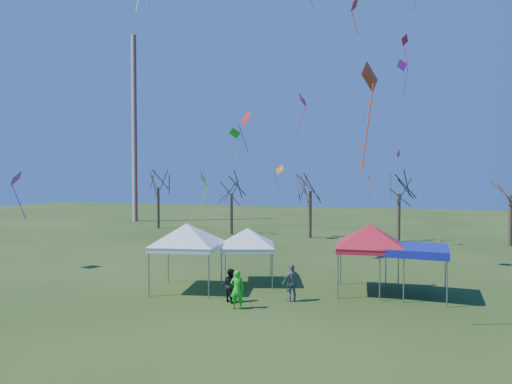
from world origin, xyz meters
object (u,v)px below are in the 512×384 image
tree_1 (231,179)px  tent_white_mid (248,232)px  tree_4 (511,177)px  tent_white_west (187,228)px  tree_2 (310,174)px  person_dark (231,285)px  person_green (237,289)px  tree_3 (399,177)px  radio_mast (134,129)px  tent_red (370,229)px  person_grey (292,283)px  tent_blue (414,250)px  tree_0 (158,173)px

tree_1 → tent_white_mid: bearing=-67.8°
tree_4 → tent_white_west: bearing=-132.7°
tree_2 → person_dark: tree_2 is taller
tent_white_mid → tent_white_west: bearing=-138.7°
tree_1 → person_green: size_ratio=4.20×
tent_white_west → tree_4: bearing=47.3°
tree_4 → person_green: 30.27m
tree_3 → person_green: tree_3 is taller
radio_mast → tent_white_west: radio_mast is taller
radio_mast → person_green: 45.24m
person_dark → tent_white_west: bearing=5.6°
radio_mast → person_green: size_ratio=13.91×
tent_red → person_dark: 7.83m
tree_3 → person_grey: (-5.25, -22.77, -5.16)m
tree_3 → tent_red: 20.27m
tree_1 → person_grey: (11.55, -23.38, -4.87)m
person_green → tent_white_mid: bearing=-86.6°
tent_white_west → person_green: (3.72, -2.53, -2.45)m
tent_blue → person_grey: bearing=-155.2°
tent_white_mid → person_grey: 4.79m
tree_3 → tent_blue: 20.46m
radio_mast → tree_1: size_ratio=3.31×
radio_mast → tree_3: size_ratio=3.16×
tree_3 → tent_blue: size_ratio=2.26×
tree_3 → tent_white_mid: bearing=-113.1°
tent_white_west → person_green: bearing=-34.2°
tree_2 → tent_red: (6.70, -20.34, -2.92)m
tree_4 → tree_3: bearing=179.7°
tree_2 → tent_blue: 22.64m
tree_0 → tree_4: tree_0 is taller
tent_white_west → person_grey: 6.39m
tent_white_west → tent_white_mid: tent_white_west is taller
tent_white_west → person_dark: 4.24m
tent_white_mid → tree_4: bearing=48.1°
tree_0 → tree_1: size_ratio=1.12×
tree_0 → tree_1: (10.08, -2.73, -0.70)m
radio_mast → person_green: radio_mast is taller
radio_mast → tent_white_west: bearing=-54.6°
tent_white_mid → person_dark: (0.37, -3.87, -2.13)m
tree_4 → tent_blue: tree_4 is taller
tree_1 → tent_white_mid: size_ratio=1.90×
tree_1 → person_grey: tree_1 is taller
tree_0 → tree_4: bearing=-5.3°
tree_2 → tree_3: size_ratio=1.03×
tent_red → tent_blue: (2.19, -0.10, -1.01)m
tree_2 → person_grey: size_ratio=4.46×
radio_mast → person_grey: size_ratio=13.63×
tent_white_mid → person_grey: size_ratio=2.17×
tree_1 → tent_red: size_ratio=1.60×
tree_0 → tree_4: 36.36m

